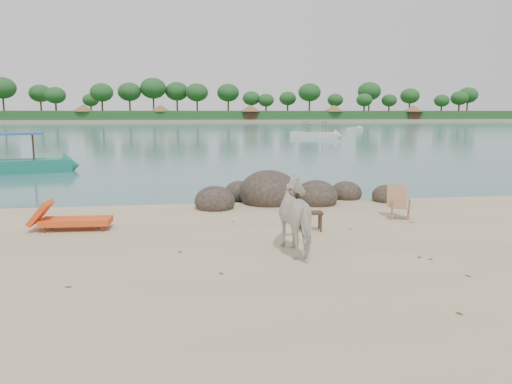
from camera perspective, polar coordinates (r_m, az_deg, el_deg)
water at (r=99.04m, az=-7.10°, el=7.46°), size 400.00×400.00×0.00m
far_shore at (r=179.01m, az=-7.53°, el=8.17°), size 420.00×90.00×1.40m
far_scenery at (r=145.69m, az=-7.42°, el=9.21°), size 420.00×18.00×9.50m
boulders at (r=15.38m, az=3.03°, el=-0.35°), size 6.45×2.93×1.36m
cow at (r=9.86m, az=5.20°, el=-2.96°), size 1.01×1.80×1.45m
side_table at (r=11.75m, az=6.25°, el=-3.51°), size 0.59×0.41×0.45m
lounge_chair at (r=12.53m, az=-19.87°, el=-2.84°), size 2.03×0.78×0.60m
deck_chair at (r=13.46m, az=16.20°, el=-1.29°), size 0.72×0.76×0.86m
boat_near at (r=25.88m, az=-26.63°, el=5.37°), size 6.37×2.92×3.03m
boat_mid at (r=56.67m, az=6.75°, el=7.76°), size 5.88×4.31×2.95m
boat_far at (r=77.49m, az=11.26°, el=7.12°), size 3.99×4.47×0.57m
dead_leaves at (r=10.20m, az=1.10°, el=-6.67°), size 8.49×6.94×0.00m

